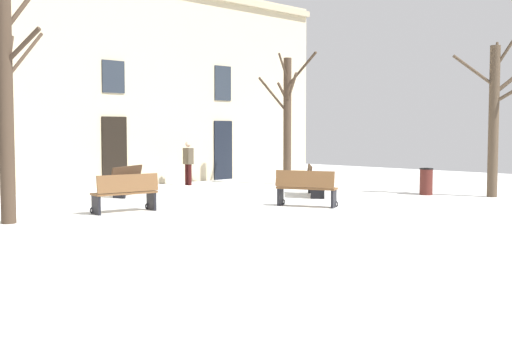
{
  "coord_description": "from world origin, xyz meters",
  "views": [
    {
      "loc": [
        -11.5,
        -9.86,
        1.96
      ],
      "look_at": [
        0.0,
        1.77,
        0.9
      ],
      "focal_mm": 44.32,
      "sensor_mm": 36.0,
      "label": 1
    }
  ],
  "objects_px": {
    "tree_left_of_center": "(5,95)",
    "bench_near_center_tree": "(131,180)",
    "person_by_shop_door": "(188,161)",
    "bench_facing_shops": "(314,180)",
    "litter_bin": "(426,181)",
    "bench_by_litter_bin": "(125,193)",
    "tree_center": "(495,115)",
    "tree_near_facade": "(287,116)",
    "bench_back_to_back_left": "(306,188)"
  },
  "relations": [
    {
      "from": "tree_center",
      "to": "bench_by_litter_bin",
      "type": "bearing_deg",
      "value": 154.61
    },
    {
      "from": "tree_center",
      "to": "bench_near_center_tree",
      "type": "distance_m",
      "value": 10.86
    },
    {
      "from": "tree_center",
      "to": "person_by_shop_door",
      "type": "relative_size",
      "value": 3.22
    },
    {
      "from": "tree_left_of_center",
      "to": "bench_near_center_tree",
      "type": "relative_size",
      "value": 3.12
    },
    {
      "from": "bench_by_litter_bin",
      "to": "bench_near_center_tree",
      "type": "xyz_separation_m",
      "value": [
        2.27,
        3.2,
        0.0
      ]
    },
    {
      "from": "tree_near_facade",
      "to": "bench_back_to_back_left",
      "type": "bearing_deg",
      "value": -133.37
    },
    {
      "from": "bench_facing_shops",
      "to": "litter_bin",
      "type": "bearing_deg",
      "value": -82.56
    },
    {
      "from": "tree_center",
      "to": "litter_bin",
      "type": "xyz_separation_m",
      "value": [
        -0.87,
        1.68,
        -2.0
      ]
    },
    {
      "from": "bench_back_to_back_left",
      "to": "person_by_shop_door",
      "type": "height_order",
      "value": "person_by_shop_door"
    },
    {
      "from": "tree_left_of_center",
      "to": "tree_near_facade",
      "type": "height_order",
      "value": "tree_left_of_center"
    },
    {
      "from": "tree_center",
      "to": "bench_facing_shops",
      "type": "bearing_deg",
      "value": 132.54
    },
    {
      "from": "tree_center",
      "to": "person_by_shop_door",
      "type": "bearing_deg",
      "value": 112.53
    },
    {
      "from": "tree_near_facade",
      "to": "bench_facing_shops",
      "type": "distance_m",
      "value": 4.49
    },
    {
      "from": "litter_bin",
      "to": "bench_back_to_back_left",
      "type": "height_order",
      "value": "bench_back_to_back_left"
    },
    {
      "from": "tree_near_facade",
      "to": "bench_back_to_back_left",
      "type": "xyz_separation_m",
      "value": [
        -4.57,
        -4.84,
        -1.96
      ]
    },
    {
      "from": "litter_bin",
      "to": "person_by_shop_door",
      "type": "bearing_deg",
      "value": 111.41
    },
    {
      "from": "person_by_shop_door",
      "to": "litter_bin",
      "type": "bearing_deg",
      "value": -152.56
    },
    {
      "from": "bench_near_center_tree",
      "to": "person_by_shop_door",
      "type": "bearing_deg",
      "value": -2.25
    },
    {
      "from": "bench_facing_shops",
      "to": "bench_near_center_tree",
      "type": "bearing_deg",
      "value": 90.93
    },
    {
      "from": "tree_left_of_center",
      "to": "bench_back_to_back_left",
      "type": "relative_size",
      "value": 3.42
    },
    {
      "from": "tree_left_of_center",
      "to": "bench_by_litter_bin",
      "type": "relative_size",
      "value": 3.37
    },
    {
      "from": "litter_bin",
      "to": "bench_near_center_tree",
      "type": "distance_m",
      "value": 8.88
    },
    {
      "from": "bench_back_to_back_left",
      "to": "tree_left_of_center",
      "type": "bearing_deg",
      "value": 44.46
    },
    {
      "from": "tree_center",
      "to": "tree_near_facade",
      "type": "bearing_deg",
      "value": 99.26
    },
    {
      "from": "tree_left_of_center",
      "to": "bench_by_litter_bin",
      "type": "xyz_separation_m",
      "value": [
        2.7,
        -0.29,
        -2.22
      ]
    },
    {
      "from": "tree_near_facade",
      "to": "bench_facing_shops",
      "type": "height_order",
      "value": "tree_near_facade"
    },
    {
      "from": "litter_bin",
      "to": "tree_near_facade",
      "type": "bearing_deg",
      "value": 93.04
    },
    {
      "from": "bench_near_center_tree",
      "to": "litter_bin",
      "type": "bearing_deg",
      "value": -70.46
    },
    {
      "from": "bench_by_litter_bin",
      "to": "person_by_shop_door",
      "type": "distance_m",
      "value": 7.49
    },
    {
      "from": "bench_back_to_back_left",
      "to": "bench_facing_shops",
      "type": "bearing_deg",
      "value": -78.33
    },
    {
      "from": "tree_center",
      "to": "bench_facing_shops",
      "type": "distance_m",
      "value": 5.58
    },
    {
      "from": "bench_near_center_tree",
      "to": "person_by_shop_door",
      "type": "relative_size",
      "value": 1.12
    },
    {
      "from": "bench_back_to_back_left",
      "to": "person_by_shop_door",
      "type": "relative_size",
      "value": 1.02
    },
    {
      "from": "bench_back_to_back_left",
      "to": "bench_near_center_tree",
      "type": "bearing_deg",
      "value": -7.74
    },
    {
      "from": "litter_bin",
      "to": "bench_facing_shops",
      "type": "xyz_separation_m",
      "value": [
        -2.67,
        2.18,
        0.07
      ]
    },
    {
      "from": "tree_left_of_center",
      "to": "tree_center",
      "type": "height_order",
      "value": "tree_left_of_center"
    },
    {
      "from": "litter_bin",
      "to": "bench_facing_shops",
      "type": "distance_m",
      "value": 3.44
    },
    {
      "from": "litter_bin",
      "to": "bench_back_to_back_left",
      "type": "bearing_deg",
      "value": 173.04
    },
    {
      "from": "tree_near_facade",
      "to": "person_by_shop_door",
      "type": "bearing_deg",
      "value": 140.33
    },
    {
      "from": "tree_left_of_center",
      "to": "person_by_shop_door",
      "type": "bearing_deg",
      "value": 28.2
    },
    {
      "from": "tree_center",
      "to": "litter_bin",
      "type": "bearing_deg",
      "value": 117.39
    },
    {
      "from": "bench_by_litter_bin",
      "to": "litter_bin",
      "type": "bearing_deg",
      "value": 169.89
    },
    {
      "from": "person_by_shop_door",
      "to": "bench_by_litter_bin",
      "type": "bearing_deg",
      "value": 136.03
    },
    {
      "from": "bench_near_center_tree",
      "to": "bench_back_to_back_left",
      "type": "distance_m",
      "value": 5.72
    },
    {
      "from": "bench_by_litter_bin",
      "to": "bench_back_to_back_left",
      "type": "distance_m",
      "value": 4.52
    },
    {
      "from": "tree_near_facade",
      "to": "tree_center",
      "type": "distance_m",
      "value": 7.21
    },
    {
      "from": "tree_left_of_center",
      "to": "bench_near_center_tree",
      "type": "bearing_deg",
      "value": 30.3
    },
    {
      "from": "bench_by_litter_bin",
      "to": "person_by_shop_door",
      "type": "xyz_separation_m",
      "value": [
        5.73,
        4.81,
        0.39
      ]
    },
    {
      "from": "bench_by_litter_bin",
      "to": "bench_back_to_back_left",
      "type": "height_order",
      "value": "bench_back_to_back_left"
    },
    {
      "from": "tree_left_of_center",
      "to": "bench_near_center_tree",
      "type": "xyz_separation_m",
      "value": [
        4.97,
        2.91,
        -2.22
      ]
    }
  ]
}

